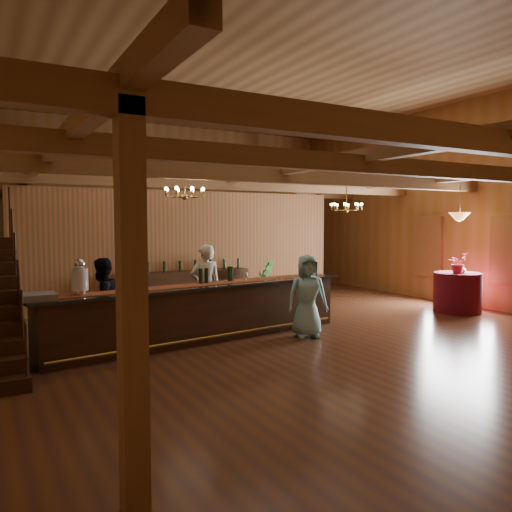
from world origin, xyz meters
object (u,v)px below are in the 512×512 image
backbar_shelf (188,289)px  round_table (457,292)px  raffle_drum (309,268)px  guest (307,296)px  bartender (205,287)px  staff_second (102,301)px  beverage_dispenser (80,278)px  chandelier_right (346,207)px  pendant_lamp (459,216)px  tasting_bar (204,312)px  floor_plant (264,282)px  chandelier_left (185,192)px

backbar_shelf → round_table: 6.92m
raffle_drum → guest: (-0.76, -1.05, -0.43)m
bartender → staff_second: 2.15m
beverage_dispenser → chandelier_right: chandelier_right is taller
pendant_lamp → staff_second: bearing=172.7°
raffle_drum → round_table: 4.21m
raffle_drum → round_table: raffle_drum is taller
round_table → staff_second: (-8.49, 1.08, 0.30)m
beverage_dispenser → bartender: bearing=22.0°
beverage_dispenser → guest: size_ratio=0.37×
beverage_dispenser → chandelier_right: bearing=12.9°
tasting_bar → backbar_shelf: size_ratio=1.89×
tasting_bar → floor_plant: size_ratio=5.13×
tasting_bar → raffle_drum: (2.64, 0.31, 0.70)m
beverage_dispenser → floor_plant: bearing=30.7°
pendant_lamp → raffle_drum: bearing=170.9°
raffle_drum → chandelier_right: bearing=28.2°
round_table → staff_second: bearing=172.7°
staff_second → chandelier_left: bearing=134.8°
chandelier_left → bartender: bearing=29.2°
backbar_shelf → staff_second: staff_second is taller
bartender → floor_plant: size_ratio=1.42×
backbar_shelf → staff_second: size_ratio=2.14×
backbar_shelf → guest: size_ratio=2.10×
beverage_dispenser → backbar_shelf: 5.28m
guest → chandelier_left: bearing=167.4°
round_table → chandelier_left: size_ratio=1.44×
chandelier_right → chandelier_left: bearing=-170.4°
beverage_dispenser → chandelier_right: size_ratio=0.75×
bartender → floor_plant: (2.59, 2.06, -0.27)m
round_table → guest: (-4.85, -0.39, 0.32)m
tasting_bar → beverage_dispenser: size_ratio=10.82×
beverage_dispenser → round_table: bearing=-0.6°
chandelier_left → bartender: size_ratio=0.44×
round_table → bartender: size_ratio=0.64×
floor_plant → beverage_dispenser: bearing=-149.3°
pendant_lamp → backbar_shelf: bearing=144.4°
backbar_shelf → guest: guest is taller
backbar_shelf → chandelier_right: size_ratio=4.28×
beverage_dispenser → round_table: beverage_dispenser is taller
pendant_lamp → staff_second: 8.70m
raffle_drum → staff_second: size_ratio=0.21×
round_table → pendant_lamp: pendant_lamp is taller
backbar_shelf → pendant_lamp: (5.62, -4.03, 1.92)m
pendant_lamp → staff_second: (-8.49, 1.08, -1.60)m
backbar_shelf → beverage_dispenser: bearing=-132.9°
tasting_bar → backbar_shelf: bearing=65.5°
tasting_bar → staff_second: (-1.75, 0.73, 0.26)m
beverage_dispenser → round_table: (9.03, -0.09, -0.86)m
beverage_dispenser → staff_second: 1.26m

